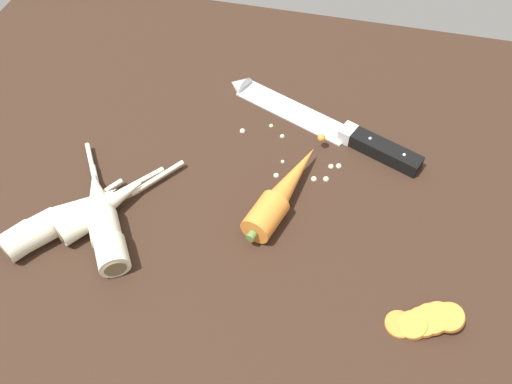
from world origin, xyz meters
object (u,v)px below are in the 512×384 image
(whole_carrot, at_px, (283,192))
(parsnip_front, at_px, (71,213))
(parsnip_mid_left, at_px, (107,230))
(parsnip_outer, at_px, (102,207))
(chefs_knife, at_px, (315,120))
(parsnip_back, at_px, (100,206))
(parsnip_mid_right, at_px, (45,225))
(carrot_slice_stack, at_px, (426,321))

(whole_carrot, xyz_separation_m, parsnip_front, (-0.27, -0.10, -0.00))
(parsnip_mid_left, relative_size, parsnip_outer, 0.96)
(chefs_knife, height_order, parsnip_back, parsnip_back)
(parsnip_mid_left, distance_m, parsnip_outer, 0.04)
(parsnip_mid_right, distance_m, parsnip_outer, 0.08)
(parsnip_front, distance_m, parsnip_mid_left, 0.06)
(parsnip_back, height_order, parsnip_outer, same)
(chefs_knife, distance_m, parsnip_mid_left, 0.36)
(parsnip_front, xyz_separation_m, parsnip_back, (0.03, 0.02, 0.00))
(parsnip_outer, xyz_separation_m, carrot_slice_stack, (0.43, -0.06, -0.01))
(parsnip_mid_right, xyz_separation_m, carrot_slice_stack, (0.50, -0.01, -0.01))
(parsnip_back, bearing_deg, parsnip_outer, -31.58)
(whole_carrot, distance_m, parsnip_mid_left, 0.24)
(whole_carrot, bearing_deg, carrot_slice_stack, -34.94)
(chefs_knife, distance_m, parsnip_front, 0.39)
(parsnip_front, bearing_deg, parsnip_outer, 27.56)
(chefs_knife, relative_size, parsnip_mid_right, 2.06)
(whole_carrot, bearing_deg, parsnip_mid_right, -156.48)
(chefs_knife, bearing_deg, parsnip_mid_right, -136.75)
(chefs_knife, height_order, carrot_slice_stack, carrot_slice_stack)
(parsnip_mid_left, distance_m, carrot_slice_stack, 0.41)
(parsnip_mid_right, bearing_deg, whole_carrot, 23.52)
(parsnip_back, distance_m, parsnip_outer, 0.00)
(parsnip_front, bearing_deg, parsnip_mid_right, -134.80)
(parsnip_outer, height_order, carrot_slice_stack, parsnip_outer)
(whole_carrot, relative_size, parsnip_back, 1.20)
(whole_carrot, height_order, parsnip_back, whole_carrot)
(parsnip_front, relative_size, parsnip_outer, 1.00)
(chefs_knife, xyz_separation_m, parsnip_front, (-0.29, -0.27, 0.01))
(parsnip_back, bearing_deg, carrot_slice_stack, -7.76)
(parsnip_mid_left, height_order, parsnip_back, same)
(parsnip_mid_left, bearing_deg, parsnip_mid_right, -172.47)
(parsnip_mid_left, xyz_separation_m, parsnip_outer, (-0.02, 0.03, -0.00))
(carrot_slice_stack, bearing_deg, parsnip_mid_right, 178.47)
(parsnip_front, relative_size, parsnip_mid_right, 1.10)
(parsnip_front, xyz_separation_m, parsnip_outer, (0.04, 0.02, 0.00))
(chefs_knife, relative_size, whole_carrot, 1.60)
(parsnip_front, height_order, parsnip_back, same)
(parsnip_front, bearing_deg, parsnip_mid_left, -14.40)
(chefs_knife, xyz_separation_m, parsnip_outer, (-0.25, -0.25, 0.01))
(whole_carrot, relative_size, parsnip_mid_right, 1.29)
(chefs_knife, height_order, parsnip_mid_right, parsnip_mid_right)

